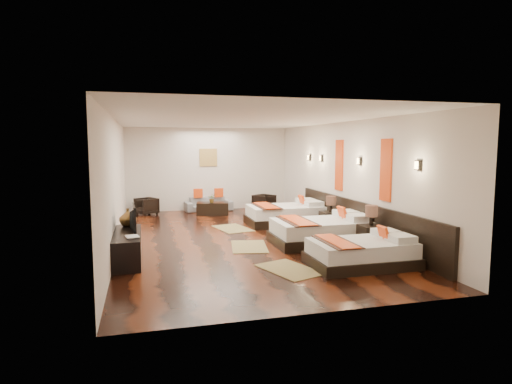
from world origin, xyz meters
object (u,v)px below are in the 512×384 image
object	(u,v)px
tv	(130,218)
sofa	(209,204)
bed_far	(286,214)
nightstand_a	(371,235)
book	(126,237)
bed_mid	(322,231)
nightstand_b	(331,219)
coffee_table	(213,209)
tv_console	(127,247)
bed_near	(362,252)
armchair_left	(146,206)
table_plant	(212,198)
figurine	(128,217)
armchair_right	(264,203)

from	to	relation	value
tv	sofa	world-z (taller)	tv
bed_far	tv	world-z (taller)	tv
nightstand_a	book	size ratio (longest dim) A/B	3.26
bed_mid	book	size ratio (longest dim) A/B	7.40
nightstand_b	coffee_table	distance (m)	4.25
bed_far	tv_console	bearing A→B (deg)	-145.51
bed_near	tv	size ratio (longest dim) A/B	2.21
bed_mid	tv_console	xyz separation A→B (m)	(-4.20, -0.37, -0.01)
armchair_left	table_plant	size ratio (longest dim) A/B	2.22
nightstand_a	bed_near	bearing A→B (deg)	-126.62
nightstand_a	nightstand_b	xyz separation A→B (m)	(0.00, 2.00, -0.01)
nightstand_a	tv_console	distance (m)	4.97
bed_near	coffee_table	xyz separation A→B (m)	(-1.74, 6.45, -0.05)
bed_near	armchair_left	bearing A→B (deg)	118.42
tv	table_plant	world-z (taller)	tv
tv_console	tv	world-z (taller)	tv
book	figurine	distance (m)	1.20
armchair_right	table_plant	xyz separation A→B (m)	(-1.84, -0.41, 0.25)
figurine	bed_near	bearing A→B (deg)	-27.23
armchair_left	armchair_right	size ratio (longest dim) A/B	0.98
tv	table_plant	distance (m)	5.27
book	sofa	size ratio (longest dim) A/B	0.19
nightstand_b	tv	size ratio (longest dim) A/B	1.07
bed_mid	tv	distance (m)	4.18
bed_far	figurine	distance (m)	4.75
tv_console	armchair_left	size ratio (longest dim) A/B	2.98
sofa	armchair_right	xyz separation A→B (m)	(1.81, -0.52, 0.05)
book	table_plant	bearing A→B (deg)	65.96
armchair_right	coffee_table	distance (m)	1.84
book	bed_far	bearing A→B (deg)	38.82
coffee_table	armchair_right	bearing A→B (deg)	10.96
bed_near	bed_mid	xyz separation A→B (m)	(0.00, 1.83, 0.04)
nightstand_a	tv_console	bearing A→B (deg)	174.79
tv	bed_mid	bearing A→B (deg)	-90.57
bed_mid	table_plant	bearing A→B (deg)	111.29
bed_near	book	distance (m)	4.32
armchair_left	armchair_right	xyz separation A→B (m)	(3.85, -0.20, 0.01)
nightstand_a	table_plant	world-z (taller)	nightstand_a
bed_mid	book	xyz separation A→B (m)	(-4.20, -0.86, 0.28)
book	armchair_right	world-z (taller)	book
book	figurine	size ratio (longest dim) A/B	0.80
tv	coffee_table	size ratio (longest dim) A/B	0.86
nightstand_b	armchair_left	xyz separation A→B (m)	(-4.54, 3.99, -0.05)
armchair_left	nightstand_b	bearing A→B (deg)	17.43
bed_near	table_plant	bearing A→B (deg)	105.52
tv_console	table_plant	xyz separation A→B (m)	(2.42, 4.93, 0.26)
bed_mid	nightstand_b	xyz separation A→B (m)	(0.75, 1.18, 0.04)
tv_console	table_plant	world-z (taller)	table_plant
tv_console	sofa	bearing A→B (deg)	67.32
nightstand_b	figurine	world-z (taller)	nightstand_b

